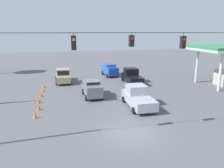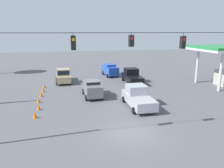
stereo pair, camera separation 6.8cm
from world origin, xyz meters
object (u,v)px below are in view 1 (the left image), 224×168
Objects in this scene: overhead_signal_span at (131,67)px; sedan_blue_oncoming_deep at (110,70)px; pickup_truck_tan_withflow_far at (63,76)px; traffic_cone_fourth at (41,94)px; traffic_cone_nearest at (35,115)px; traffic_cone_farthest at (44,86)px; traffic_cone_third at (38,100)px; traffic_cone_fifth at (43,90)px; pickup_truck_black_oncoming_far at (132,76)px; traffic_cone_second at (39,107)px; pickup_truck_silver_crossing_near at (138,97)px; sedan_grey_withflow_mid at (92,88)px.

sedan_blue_oncoming_deep is (-3.19, -21.22, -3.97)m from overhead_signal_span.
traffic_cone_fourth is at bearing 68.87° from pickup_truck_tan_withflow_far.
traffic_cone_nearest is 1.00× the size of traffic_cone_farthest.
traffic_cone_farthest is (7.33, -15.08, -4.72)m from overhead_signal_span.
traffic_cone_fifth is at bearing -92.24° from traffic_cone_third.
traffic_cone_farthest is (12.52, 0.22, -0.68)m from pickup_truck_black_oncoming_far.
traffic_cone_fifth and traffic_cone_farthest have the same top height.
traffic_cone_second is at bearing 90.50° from traffic_cone_fifth.
pickup_truck_tan_withflow_far is at bearing -101.10° from traffic_cone_nearest.
traffic_cone_second is 1.00× the size of traffic_cone_fifth.
pickup_truck_black_oncoming_far reaches higher than traffic_cone_second.
pickup_truck_black_oncoming_far is 9.02× the size of traffic_cone_third.
pickup_truck_black_oncoming_far is (-9.89, 2.69, -0.00)m from pickup_truck_tan_withflow_far.
pickup_truck_black_oncoming_far is 9.02× the size of traffic_cone_second.
pickup_truck_silver_crossing_near is 9.12× the size of traffic_cone_third.
sedan_grey_withflow_mid is 8.75m from pickup_truck_black_oncoming_far.
pickup_truck_black_oncoming_far is at bearing -139.90° from sedan_grey_withflow_mid.
pickup_truck_black_oncoming_far is 13.30m from traffic_cone_fourth.
traffic_cone_nearest is 1.00× the size of traffic_cone_third.
sedan_blue_oncoming_deep is 7.56× the size of traffic_cone_fifth.
traffic_cone_second is 2.26m from traffic_cone_third.
sedan_grey_withflow_mid is 0.77× the size of pickup_truck_black_oncoming_far.
traffic_cone_third and traffic_cone_fourth have the same top height.
pickup_truck_silver_crossing_near is at bearing -174.64° from traffic_cone_nearest.
traffic_cone_nearest is 1.00× the size of traffic_cone_fifth.
traffic_cone_fourth and traffic_cone_farthest have the same top height.
traffic_cone_farthest is (10.51, 6.14, -0.75)m from sedan_blue_oncoming_deep.
sedan_blue_oncoming_deep reaches higher than traffic_cone_third.
sedan_blue_oncoming_deep is at bearing -125.21° from traffic_cone_second.
pickup_truck_tan_withflow_far is 10.25m from pickup_truck_black_oncoming_far.
traffic_cone_farthest is at bearing -91.29° from traffic_cone_third.
traffic_cone_fifth is (10.49, 8.18, -0.75)m from sedan_blue_oncoming_deep.
sedan_grey_withflow_mid is at bearing -150.73° from traffic_cone_second.
traffic_cone_nearest is (7.37, -4.33, -4.72)m from overhead_signal_span.
traffic_cone_third is (5.97, 0.97, -0.71)m from sedan_grey_withflow_mid.
overhead_signal_span is 9.77m from traffic_cone_nearest.
overhead_signal_span is 7.10m from pickup_truck_silver_crossing_near.
pickup_truck_tan_withflow_far is (7.88, 3.23, -0.07)m from sedan_blue_oncoming_deep.
traffic_cone_fourth is (5.89, -1.37, -0.71)m from sedan_grey_withflow_mid.
traffic_cone_fourth is (0.01, -6.71, 0.00)m from traffic_cone_nearest.
pickup_truck_silver_crossing_near is 1.01× the size of pickup_truck_black_oncoming_far.
traffic_cone_second and traffic_cone_fifth have the same top height.
sedan_grey_withflow_mid is 7.97m from traffic_cone_nearest.
traffic_cone_fourth is 1.00× the size of traffic_cone_farthest.
traffic_cone_fourth is at bearing 43.95° from sedan_blue_oncoming_deep.
traffic_cone_nearest is (5.88, 5.34, -0.71)m from sedan_grey_withflow_mid.
traffic_cone_fifth is (2.61, 4.95, -0.68)m from pickup_truck_tan_withflow_far.
pickup_truck_silver_crossing_near is 9.88m from traffic_cone_second.
overhead_signal_span reaches higher than sedan_grey_withflow_mid.
pickup_truck_silver_crossing_near is 9.98m from traffic_cone_nearest.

